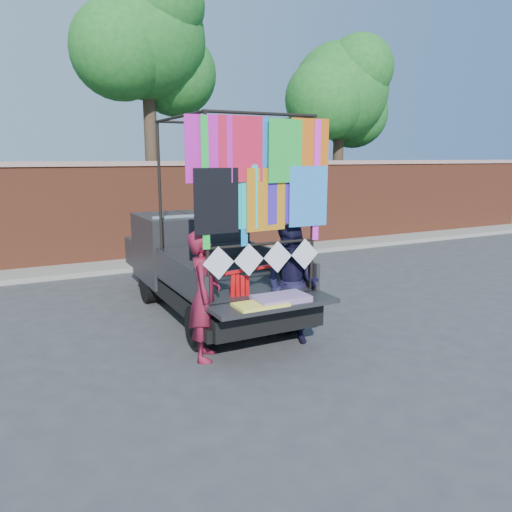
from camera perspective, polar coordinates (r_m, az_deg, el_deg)
name	(u,v)px	position (r m, az deg, el deg)	size (l,w,h in m)	color
ground	(248,351)	(7.21, -0.88, -10.85)	(90.00, 90.00, 0.00)	#38383A
brick_wall	(129,212)	(13.39, -14.36, 4.95)	(30.00, 0.45, 2.61)	brown
curb	(138,264)	(12.92, -13.39, -0.92)	(30.00, 1.20, 0.12)	gray
tree_mid	(149,45)	(14.96, -12.17, 22.51)	(4.20, 3.30, 7.73)	#38281C
tree_right	(342,95)	(17.69, 9.79, 17.70)	(4.20, 3.30, 6.62)	#38281C
pickup_truck	(198,261)	(9.22, -6.70, -0.60)	(2.08, 5.22, 3.29)	black
woman	(205,296)	(6.74, -5.88, -4.55)	(0.64, 0.42, 1.77)	maroon
man	(292,284)	(7.34, 4.17, -3.24)	(0.85, 0.67, 1.76)	black
streamer_bundle	(244,283)	(6.93, -1.33, -3.10)	(0.90, 0.22, 0.63)	red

